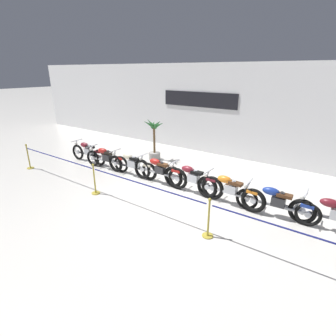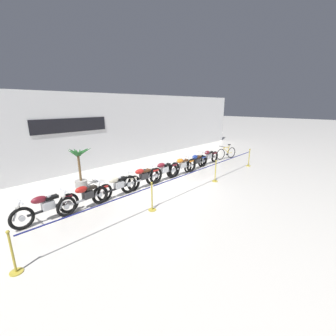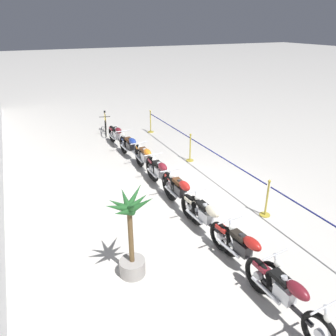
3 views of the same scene
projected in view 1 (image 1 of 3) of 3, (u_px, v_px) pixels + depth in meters
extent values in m
plane|color=silver|center=(167.00, 194.00, 8.70)|extent=(120.00, 120.00, 0.00)
cube|color=white|center=(232.00, 112.00, 11.88)|extent=(28.00, 0.25, 4.20)
cube|color=black|center=(199.00, 100.00, 12.51)|extent=(3.91, 0.04, 0.70)
torus|color=black|center=(78.00, 152.00, 11.98)|extent=(0.71, 0.12, 0.71)
torus|color=black|center=(99.00, 158.00, 11.23)|extent=(0.71, 0.12, 0.71)
cylinder|color=silver|center=(78.00, 152.00, 11.98)|extent=(0.17, 0.08, 0.17)
cylinder|color=silver|center=(99.00, 158.00, 11.23)|extent=(0.17, 0.08, 0.17)
cylinder|color=silver|center=(76.00, 146.00, 11.92)|extent=(0.30, 0.06, 0.59)
cube|color=silver|center=(89.00, 151.00, 11.52)|extent=(0.36, 0.23, 0.26)
cylinder|color=silver|center=(88.00, 147.00, 11.47)|extent=(0.18, 0.11, 0.24)
cylinder|color=silver|center=(89.00, 147.00, 11.43)|extent=(0.18, 0.11, 0.24)
cylinder|color=silver|center=(96.00, 155.00, 11.52)|extent=(0.70, 0.09, 0.07)
cube|color=black|center=(88.00, 154.00, 11.60)|extent=(1.13, 0.09, 0.06)
ellipsoid|color=maroon|center=(85.00, 145.00, 11.55)|extent=(0.46, 0.23, 0.22)
cube|color=black|center=(90.00, 147.00, 11.38)|extent=(0.40, 0.21, 0.09)
cube|color=maroon|center=(98.00, 152.00, 11.17)|extent=(0.32, 0.17, 0.08)
cylinder|color=silver|center=(77.00, 140.00, 11.77)|extent=(0.05, 0.62, 0.04)
sphere|color=silver|center=(76.00, 143.00, 11.86)|extent=(0.14, 0.14, 0.14)
torus|color=black|center=(93.00, 158.00, 11.18)|extent=(0.69, 0.16, 0.68)
torus|color=black|center=(121.00, 164.00, 10.46)|extent=(0.69, 0.16, 0.68)
cylinder|color=silver|center=(93.00, 158.00, 11.18)|extent=(0.17, 0.09, 0.16)
cylinder|color=silver|center=(121.00, 164.00, 10.46)|extent=(0.17, 0.09, 0.16)
cylinder|color=silver|center=(91.00, 152.00, 11.12)|extent=(0.31, 0.08, 0.59)
cube|color=#2D2D30|center=(107.00, 158.00, 10.74)|extent=(0.38, 0.25, 0.26)
cylinder|color=#2D2D30|center=(106.00, 153.00, 10.69)|extent=(0.19, 0.13, 0.24)
cylinder|color=#2D2D30|center=(108.00, 153.00, 10.65)|extent=(0.19, 0.13, 0.24)
cylinder|color=silver|center=(115.00, 161.00, 10.76)|extent=(0.70, 0.13, 0.07)
cube|color=#ADAFB5|center=(107.00, 161.00, 10.81)|extent=(1.23, 0.17, 0.06)
ellipsoid|color=#B21E19|center=(102.00, 151.00, 10.76)|extent=(0.48, 0.26, 0.22)
cube|color=black|center=(109.00, 153.00, 10.60)|extent=(0.42, 0.24, 0.09)
cube|color=#B21E19|center=(120.00, 158.00, 10.40)|extent=(0.33, 0.19, 0.08)
cylinder|color=silver|center=(92.00, 146.00, 10.98)|extent=(0.09, 0.62, 0.04)
sphere|color=silver|center=(91.00, 149.00, 11.07)|extent=(0.14, 0.14, 0.14)
torus|color=black|center=(116.00, 164.00, 10.54)|extent=(0.69, 0.15, 0.68)
torus|color=black|center=(149.00, 172.00, 9.71)|extent=(0.69, 0.15, 0.68)
cylinder|color=silver|center=(116.00, 164.00, 10.54)|extent=(0.16, 0.09, 0.16)
cylinder|color=silver|center=(149.00, 172.00, 9.71)|extent=(0.16, 0.09, 0.16)
cylinder|color=silver|center=(114.00, 156.00, 10.49)|extent=(0.31, 0.07, 0.59)
cube|color=silver|center=(133.00, 164.00, 10.05)|extent=(0.37, 0.24, 0.26)
cylinder|color=silver|center=(131.00, 159.00, 10.00)|extent=(0.18, 0.12, 0.24)
cylinder|color=silver|center=(133.00, 159.00, 9.95)|extent=(0.18, 0.12, 0.24)
cylinder|color=silver|center=(141.00, 168.00, 10.05)|extent=(0.70, 0.11, 0.07)
cube|color=black|center=(132.00, 167.00, 10.12)|extent=(1.33, 0.13, 0.06)
ellipsoid|color=beige|center=(128.00, 156.00, 10.07)|extent=(0.47, 0.24, 0.22)
cube|color=black|center=(135.00, 159.00, 9.90)|extent=(0.41, 0.22, 0.09)
cube|color=beige|center=(148.00, 165.00, 9.65)|extent=(0.33, 0.18, 0.08)
cylinder|color=silver|center=(115.00, 151.00, 10.34)|extent=(0.07, 0.62, 0.04)
sphere|color=silver|center=(114.00, 154.00, 10.43)|extent=(0.14, 0.14, 0.14)
torus|color=black|center=(142.00, 169.00, 9.83)|extent=(0.77, 0.12, 0.77)
torus|color=black|center=(178.00, 179.00, 8.97)|extent=(0.77, 0.12, 0.77)
cylinder|color=silver|center=(142.00, 169.00, 9.83)|extent=(0.18, 0.08, 0.18)
cylinder|color=silver|center=(178.00, 179.00, 8.97)|extent=(0.18, 0.08, 0.18)
cylinder|color=silver|center=(140.00, 162.00, 9.78)|extent=(0.30, 0.06, 0.59)
cube|color=#2D2D30|center=(160.00, 170.00, 9.31)|extent=(0.36, 0.22, 0.26)
cylinder|color=#2D2D30|center=(159.00, 164.00, 9.27)|extent=(0.18, 0.11, 0.24)
cylinder|color=#2D2D30|center=(161.00, 165.00, 9.22)|extent=(0.18, 0.11, 0.24)
cylinder|color=silver|center=(169.00, 174.00, 9.31)|extent=(0.70, 0.07, 0.07)
cube|color=#ADAFB5|center=(159.00, 173.00, 9.39)|extent=(1.27, 0.06, 0.06)
ellipsoid|color=#B21E19|center=(155.00, 162.00, 9.35)|extent=(0.46, 0.22, 0.22)
cube|color=#4C2D19|center=(163.00, 165.00, 9.17)|extent=(0.40, 0.20, 0.09)
cube|color=#B21E19|center=(177.00, 171.00, 8.90)|extent=(0.32, 0.16, 0.08)
cylinder|color=silver|center=(142.00, 155.00, 9.62)|extent=(0.04, 0.62, 0.04)
sphere|color=silver|center=(141.00, 158.00, 9.72)|extent=(0.14, 0.14, 0.14)
torus|color=black|center=(173.00, 177.00, 9.10)|extent=(0.78, 0.14, 0.77)
torus|color=black|center=(213.00, 188.00, 8.26)|extent=(0.78, 0.14, 0.77)
cylinder|color=silver|center=(173.00, 177.00, 9.10)|extent=(0.18, 0.08, 0.18)
cylinder|color=silver|center=(213.00, 188.00, 8.26)|extent=(0.18, 0.08, 0.18)
cylinder|color=silver|center=(171.00, 169.00, 9.06)|extent=(0.30, 0.06, 0.59)
cube|color=silver|center=(193.00, 178.00, 8.60)|extent=(0.36, 0.23, 0.26)
cylinder|color=silver|center=(193.00, 172.00, 8.55)|extent=(0.18, 0.11, 0.24)
cylinder|color=silver|center=(195.00, 173.00, 8.50)|extent=(0.18, 0.11, 0.24)
cylinder|color=silver|center=(203.00, 183.00, 8.58)|extent=(0.70, 0.09, 0.07)
cube|color=#47474C|center=(192.00, 182.00, 8.67)|extent=(1.22, 0.09, 0.06)
ellipsoid|color=maroon|center=(188.00, 169.00, 8.63)|extent=(0.46, 0.23, 0.22)
cube|color=black|center=(197.00, 173.00, 8.45)|extent=(0.40, 0.21, 0.09)
cube|color=maroon|center=(212.00, 180.00, 8.19)|extent=(0.32, 0.17, 0.08)
cylinder|color=silver|center=(174.00, 162.00, 8.90)|extent=(0.05, 0.62, 0.04)
sphere|color=silver|center=(172.00, 165.00, 8.99)|extent=(0.14, 0.14, 0.14)
torus|color=black|center=(207.00, 187.00, 8.36)|extent=(0.74, 0.16, 0.74)
torus|color=black|center=(253.00, 201.00, 7.49)|extent=(0.74, 0.16, 0.74)
cylinder|color=silver|center=(207.00, 187.00, 8.36)|extent=(0.17, 0.09, 0.17)
cylinder|color=silver|center=(253.00, 201.00, 7.49)|extent=(0.17, 0.09, 0.17)
cylinder|color=silver|center=(205.00, 178.00, 8.31)|extent=(0.31, 0.07, 0.59)
cube|color=silver|center=(231.00, 189.00, 7.84)|extent=(0.37, 0.24, 0.26)
cylinder|color=silver|center=(230.00, 183.00, 7.79)|extent=(0.18, 0.12, 0.24)
cylinder|color=silver|center=(233.00, 183.00, 7.75)|extent=(0.18, 0.12, 0.24)
cylinder|color=silver|center=(242.00, 194.00, 7.82)|extent=(0.70, 0.10, 0.07)
cube|color=#ADAFB5|center=(229.00, 193.00, 7.92)|extent=(1.21, 0.11, 0.06)
ellipsoid|color=orange|center=(225.00, 179.00, 7.88)|extent=(0.47, 0.24, 0.22)
cube|color=#4C2D19|center=(236.00, 183.00, 7.69)|extent=(0.41, 0.22, 0.09)
cube|color=orange|center=(253.00, 192.00, 7.43)|extent=(0.33, 0.17, 0.08)
cylinder|color=silver|center=(209.00, 171.00, 8.15)|extent=(0.06, 0.62, 0.04)
sphere|color=silver|center=(206.00, 175.00, 8.25)|extent=(0.14, 0.14, 0.14)
torus|color=black|center=(247.00, 199.00, 7.66)|extent=(0.66, 0.12, 0.66)
torus|color=black|center=(308.00, 215.00, 6.84)|extent=(0.66, 0.12, 0.66)
cylinder|color=silver|center=(247.00, 199.00, 7.66)|extent=(0.16, 0.09, 0.16)
cylinder|color=silver|center=(308.00, 215.00, 6.84)|extent=(0.16, 0.09, 0.16)
cylinder|color=silver|center=(245.00, 190.00, 7.61)|extent=(0.31, 0.07, 0.59)
cube|color=#2D2D30|center=(278.00, 202.00, 7.17)|extent=(0.37, 0.24, 0.26)
cylinder|color=#2D2D30|center=(278.00, 195.00, 7.12)|extent=(0.18, 0.12, 0.24)
cylinder|color=#2D2D30|center=(281.00, 196.00, 7.08)|extent=(0.18, 0.12, 0.24)
cylinder|color=silver|center=(290.00, 207.00, 7.17)|extent=(0.70, 0.10, 0.07)
cube|color=#ADAFB5|center=(276.00, 206.00, 7.24)|extent=(1.29, 0.12, 0.06)
ellipsoid|color=navy|center=(271.00, 191.00, 7.19)|extent=(0.47, 0.24, 0.22)
cube|color=#4C2D19|center=(285.00, 196.00, 7.02)|extent=(0.41, 0.22, 0.09)
cube|color=navy|center=(308.00, 206.00, 6.78)|extent=(0.33, 0.17, 0.08)
cylinder|color=silver|center=(249.00, 182.00, 7.46)|extent=(0.06, 0.62, 0.04)
sphere|color=silver|center=(246.00, 186.00, 7.55)|extent=(0.14, 0.14, 0.14)
torus|color=black|center=(302.00, 211.00, 6.95)|extent=(0.71, 0.13, 0.71)
cylinder|color=silver|center=(302.00, 211.00, 6.95)|extent=(0.17, 0.08, 0.17)
cylinder|color=silver|center=(300.00, 201.00, 6.89)|extent=(0.30, 0.06, 0.59)
cube|color=#47474C|center=(335.00, 219.00, 6.55)|extent=(1.19, 0.08, 0.06)
ellipsoid|color=maroon|center=(330.00, 203.00, 6.50)|extent=(0.46, 0.23, 0.22)
cylinder|color=silver|center=(307.00, 193.00, 6.74)|extent=(0.05, 0.62, 0.04)
sphere|color=silver|center=(302.00, 197.00, 6.83)|extent=(0.14, 0.14, 0.14)
cylinder|color=gray|center=(155.00, 156.00, 12.05)|extent=(0.53, 0.53, 0.33)
cylinder|color=brown|center=(154.00, 140.00, 11.78)|extent=(0.10, 0.10, 1.20)
cone|color=#235B28|center=(158.00, 125.00, 11.40)|extent=(0.59, 0.19, 0.36)
cone|color=#235B28|center=(158.00, 125.00, 11.57)|extent=(0.43, 0.45, 0.37)
cone|color=#235B28|center=(157.00, 124.00, 11.69)|extent=(0.19, 0.52, 0.35)
cone|color=#235B28|center=(153.00, 124.00, 11.75)|extent=(0.43, 0.50, 0.39)
cone|color=#235B28|center=(151.00, 123.00, 11.62)|extent=(0.50, 0.17, 0.42)
cone|color=#235B28|center=(149.00, 124.00, 11.46)|extent=(0.41, 0.54, 0.49)
cone|color=#235B28|center=(152.00, 125.00, 11.38)|extent=(0.23, 0.48, 0.39)
cone|color=#235B28|center=(155.00, 125.00, 11.28)|extent=(0.58, 0.57, 0.48)
cylinder|color=gold|center=(31.00, 168.00, 11.00)|extent=(0.28, 0.28, 0.03)
cylinder|color=gold|center=(28.00, 157.00, 10.83)|extent=(0.05, 0.05, 0.95)
sphere|color=gold|center=(26.00, 145.00, 10.65)|extent=(0.08, 0.08, 0.08)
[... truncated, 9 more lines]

